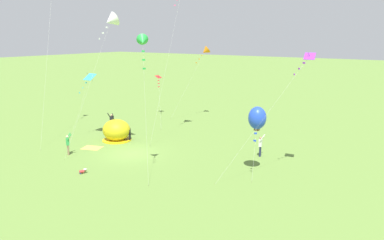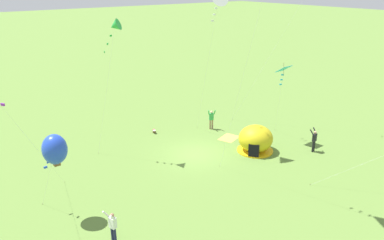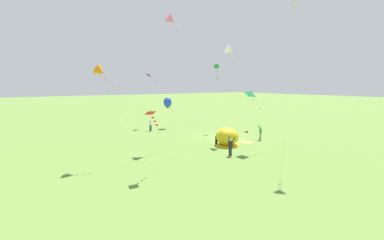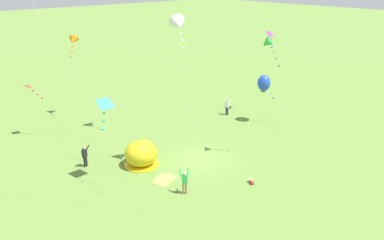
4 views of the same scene
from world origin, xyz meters
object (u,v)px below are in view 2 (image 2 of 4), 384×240
Objects in this scene: person_with_toddler at (314,140)px; kite_blue at (55,149)px; toddler_crawling at (154,131)px; person_arms_raised at (211,118)px; kite_white at (218,0)px; popup_tent at (256,139)px; kite_green at (115,26)px; kite_cyan at (283,71)px; person_flying_kite at (113,226)px.

person_with_toddler is 0.38× the size of kite_blue.
toddler_crawling is 5.18m from person_arms_raised.
person_arms_raised is 11.03m from kite_white.
person_with_toddler is 1.00× the size of person_arms_raised.
kite_blue is at bearing -1.82° from popup_tent.
person_arms_raised is 0.19× the size of kite_green.
person_with_toddler is at bearing 141.76° from popup_tent.
kite_cyan is at bearing 135.10° from toddler_crawling.
kite_white reaches higher than person_arms_raised.
kite_cyan is (-7.49, 7.46, 5.68)m from toddler_crawling.
person_with_toddler is 12.78m from kite_white.
person_with_toddler is 0.29× the size of kite_cyan.
person_flying_kite is (13.65, 3.28, 0.00)m from popup_tent.
kite_green is (8.75, 0.07, 8.64)m from person_arms_raised.
toddler_crawling is at bearing -129.71° from person_flying_kite.
toddler_crawling is 0.05× the size of kite_green.
kite_green is at bearing -23.63° from kite_cyan.
popup_tent is at bearing 88.13° from person_arms_raised.
kite_white is at bearing 110.97° from toddler_crawling.
person_with_toddler is 5.84m from kite_cyan.
toddler_crawling is 0.29× the size of person_arms_raised.
kite_white is (-2.16, 5.63, 11.05)m from toddler_crawling.
kite_cyan reaches higher than person_flying_kite.
person_flying_kite is 16.30m from kite_white.
kite_white reaches higher than person_with_toddler.
kite_green is (8.56, -5.51, 8.64)m from popup_tent.
kite_cyan is at bearing 179.80° from kite_blue.
person_arms_raised is 1.00× the size of person_flying_kite.
person_with_toddler is at bearing 138.95° from kite_white.
person_flying_kite is 0.16× the size of kite_white.
popup_tent is 1.49× the size of person_arms_raised.
popup_tent is at bearing 119.16° from toddler_crawling.
kite_cyan is at bearing -167.56° from person_flying_kite.
popup_tent reaches higher than person_flying_kite.
popup_tent reaches higher than person_arms_raised.
popup_tent is at bearing 134.93° from kite_white.
toddler_crawling is 13.31m from person_with_toddler.
person_arms_raised reaches higher than toddler_crawling.
person_arms_raised is at bearing 153.42° from toddler_crawling.
toddler_crawling is at bearing -150.52° from kite_green.
kite_blue reaches higher than popup_tent.
kite_green reaches higher than toddler_crawling.
person_with_toddler is 17.20m from person_flying_kite.
popup_tent reaches higher than toddler_crawling.
person_flying_kite is at bearing 59.94° from kite_green.
person_arms_raised is at bearing -125.86° from kite_white.
kite_blue is (1.27, -3.76, 3.18)m from person_flying_kite.
popup_tent is at bearing 178.18° from kite_blue.
kite_blue is (15.11, 5.11, 3.18)m from person_arms_raised.
kite_blue is at bearing 35.07° from toddler_crawling.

